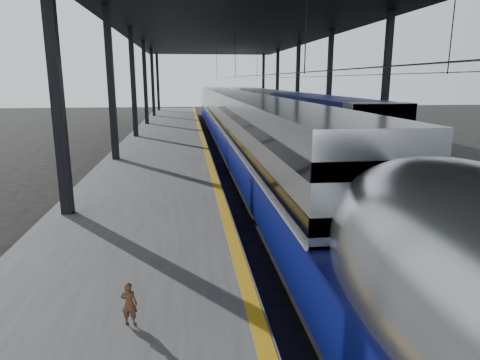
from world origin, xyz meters
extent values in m
plane|color=black|center=(0.00, 0.00, 0.00)|extent=(160.00, 160.00, 0.00)
cube|color=#4C4C4F|center=(-3.50, 20.00, 0.50)|extent=(6.00, 80.00, 1.00)
cube|color=gold|center=(-0.70, 20.00, 1.00)|extent=(0.30, 80.00, 0.01)
cube|color=slate|center=(1.28, 20.00, 0.08)|extent=(0.08, 80.00, 0.16)
cube|color=slate|center=(2.72, 20.00, 0.08)|extent=(0.08, 80.00, 0.16)
cube|color=slate|center=(6.28, 20.00, 0.08)|extent=(0.08, 80.00, 0.16)
cube|color=slate|center=(7.72, 20.00, 0.08)|extent=(0.08, 80.00, 0.16)
cube|color=black|center=(-5.80, 5.00, 4.50)|extent=(0.35, 0.35, 9.00)
cube|color=black|center=(-5.80, 15.00, 4.50)|extent=(0.35, 0.35, 9.00)
cube|color=black|center=(9.60, 15.00, 4.50)|extent=(0.35, 0.35, 9.00)
cube|color=black|center=(-5.80, 25.00, 4.50)|extent=(0.35, 0.35, 9.00)
cube|color=black|center=(9.60, 25.00, 4.50)|extent=(0.35, 0.35, 9.00)
cube|color=black|center=(-5.80, 35.00, 4.50)|extent=(0.35, 0.35, 9.00)
cube|color=black|center=(9.60, 35.00, 4.50)|extent=(0.35, 0.35, 9.00)
cube|color=black|center=(-5.80, 45.00, 4.50)|extent=(0.35, 0.35, 9.00)
cube|color=black|center=(9.60, 45.00, 4.50)|extent=(0.35, 0.35, 9.00)
cube|color=black|center=(-5.80, 55.00, 4.50)|extent=(0.35, 0.35, 9.00)
cube|color=black|center=(9.60, 55.00, 4.50)|extent=(0.35, 0.35, 9.00)
cube|color=black|center=(1.90, 20.00, 9.25)|extent=(18.00, 75.00, 0.45)
cylinder|color=slate|center=(2.00, 20.00, 5.50)|extent=(0.03, 74.00, 0.03)
cylinder|color=slate|center=(7.00, 20.00, 5.50)|extent=(0.03, 74.00, 0.03)
cube|color=#B0B2B7|center=(2.00, 27.49, 2.31)|extent=(2.91, 57.00, 4.01)
cube|color=navy|center=(2.00, 25.99, 1.05)|extent=(2.99, 62.00, 1.56)
cube|color=silver|center=(2.00, 27.49, 1.86)|extent=(3.01, 57.00, 0.10)
cube|color=black|center=(2.00, 27.49, 3.46)|extent=(2.95, 57.00, 0.42)
cube|color=black|center=(2.00, 27.49, 2.31)|extent=(2.95, 57.00, 0.42)
ellipsoid|color=#B0B2B7|center=(2.00, -4.01, 2.16)|extent=(2.91, 8.40, 4.01)
cube|color=black|center=(2.00, 17.99, 0.20)|extent=(2.21, 2.60, 0.40)
cube|color=#15168E|center=(7.00, 18.44, 2.16)|extent=(3.02, 18.00, 4.10)
cube|color=#909398|center=(7.00, 10.04, 2.16)|extent=(3.08, 1.20, 4.16)
cube|color=black|center=(7.00, 9.42, 3.08)|extent=(1.84, 0.06, 0.92)
cube|color=#AB210D|center=(7.00, 9.42, 1.67)|extent=(1.30, 0.06, 0.59)
cube|color=#909398|center=(7.00, 37.44, 2.16)|extent=(3.02, 18.00, 4.10)
cube|color=#909398|center=(7.00, 56.44, 2.16)|extent=(3.02, 18.00, 4.10)
cube|color=black|center=(7.00, 12.44, 0.18)|extent=(2.38, 2.40, 0.36)
cube|color=black|center=(7.00, 34.44, 0.18)|extent=(2.38, 2.40, 0.36)
imported|color=#4C2E19|center=(-2.96, -1.97, 1.40)|extent=(0.33, 0.25, 0.81)
camera|label=1|loc=(-1.87, -8.99, 5.24)|focal=32.00mm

